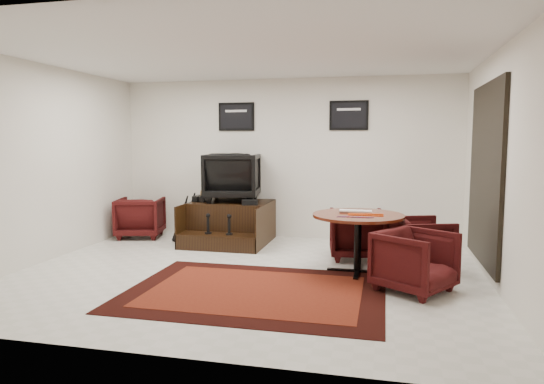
{
  "coord_description": "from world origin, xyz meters",
  "views": [
    {
      "loc": [
        1.71,
        -5.93,
        1.72
      ],
      "look_at": [
        0.12,
        0.9,
        0.98
      ],
      "focal_mm": 32.0,
      "sensor_mm": 36.0,
      "label": 1
    }
  ],
  "objects_px": {
    "shine_chair": "(232,174)",
    "table_chair_corner": "(415,258)",
    "table_chair_window": "(420,241)",
    "meeting_table": "(358,221)",
    "shine_podium": "(230,224)",
    "table_chair_back": "(357,231)",
    "armchair_side": "(140,215)"
  },
  "relations": [
    {
      "from": "table_chair_window",
      "to": "table_chair_back",
      "type": "bearing_deg",
      "value": 46.15
    },
    {
      "from": "table_chair_corner",
      "to": "table_chair_back",
      "type": "bearing_deg",
      "value": 60.77
    },
    {
      "from": "shine_chair",
      "to": "table_chair_back",
      "type": "height_order",
      "value": "shine_chair"
    },
    {
      "from": "table_chair_back",
      "to": "table_chair_corner",
      "type": "height_order",
      "value": "table_chair_back"
    },
    {
      "from": "shine_podium",
      "to": "table_chair_back",
      "type": "distance_m",
      "value": 2.27
    },
    {
      "from": "shine_podium",
      "to": "table_chair_back",
      "type": "bearing_deg",
      "value": -16.98
    },
    {
      "from": "table_chair_window",
      "to": "meeting_table",
      "type": "bearing_deg",
      "value": 97.64
    },
    {
      "from": "meeting_table",
      "to": "table_chair_window",
      "type": "xyz_separation_m",
      "value": [
        0.8,
        0.39,
        -0.3
      ]
    },
    {
      "from": "shine_podium",
      "to": "meeting_table",
      "type": "bearing_deg",
      "value": -33.4
    },
    {
      "from": "shine_podium",
      "to": "table_chair_window",
      "type": "xyz_separation_m",
      "value": [
        3.03,
        -1.08,
        0.07
      ]
    },
    {
      "from": "armchair_side",
      "to": "table_chair_window",
      "type": "bearing_deg",
      "value": 152.79
    },
    {
      "from": "table_chair_back",
      "to": "table_chair_window",
      "type": "distance_m",
      "value": 0.95
    },
    {
      "from": "shine_chair",
      "to": "meeting_table",
      "type": "bearing_deg",
      "value": 135.4
    },
    {
      "from": "shine_chair",
      "to": "armchair_side",
      "type": "bearing_deg",
      "value": -5.18
    },
    {
      "from": "armchair_side",
      "to": "table_chair_corner",
      "type": "height_order",
      "value": "armchair_side"
    },
    {
      "from": "table_chair_back",
      "to": "table_chair_corner",
      "type": "relative_size",
      "value": 1.03
    },
    {
      "from": "table_chair_back",
      "to": "table_chair_window",
      "type": "bearing_deg",
      "value": 146.01
    },
    {
      "from": "shine_podium",
      "to": "table_chair_window",
      "type": "distance_m",
      "value": 3.21
    },
    {
      "from": "table_chair_back",
      "to": "table_chair_corner",
      "type": "distance_m",
      "value": 1.64
    },
    {
      "from": "meeting_table",
      "to": "table_chair_back",
      "type": "relative_size",
      "value": 1.49
    },
    {
      "from": "shine_chair",
      "to": "table_chair_window",
      "type": "relative_size",
      "value": 1.2
    },
    {
      "from": "meeting_table",
      "to": "shine_chair",
      "type": "bearing_deg",
      "value": 144.15
    },
    {
      "from": "table_chair_window",
      "to": "table_chair_corner",
      "type": "xyz_separation_m",
      "value": [
        -0.12,
        -1.06,
        0.0
      ]
    },
    {
      "from": "table_chair_window",
      "to": "shine_chair",
      "type": "bearing_deg",
      "value": 49.98
    },
    {
      "from": "shine_chair",
      "to": "table_chair_corner",
      "type": "distance_m",
      "value": 3.76
    },
    {
      "from": "table_chair_window",
      "to": "table_chair_corner",
      "type": "distance_m",
      "value": 1.06
    },
    {
      "from": "shine_podium",
      "to": "table_chair_back",
      "type": "relative_size",
      "value": 1.73
    },
    {
      "from": "table_chair_window",
      "to": "armchair_side",
      "type": "bearing_deg",
      "value": 58.65
    },
    {
      "from": "armchair_side",
      "to": "table_chair_back",
      "type": "bearing_deg",
      "value": 155.8
    },
    {
      "from": "armchair_side",
      "to": "table_chair_corner",
      "type": "xyz_separation_m",
      "value": [
        4.6,
        -2.17,
        -0.01
      ]
    },
    {
      "from": "shine_podium",
      "to": "table_chair_corner",
      "type": "bearing_deg",
      "value": -36.33
    },
    {
      "from": "shine_chair",
      "to": "table_chair_corner",
      "type": "xyz_separation_m",
      "value": [
        2.9,
        -2.27,
        -0.76
      ]
    }
  ]
}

